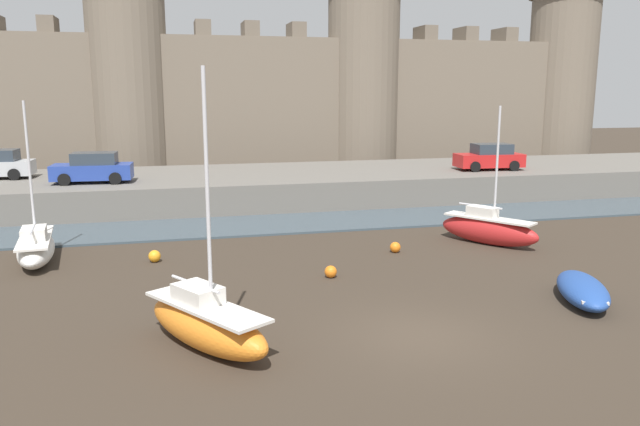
% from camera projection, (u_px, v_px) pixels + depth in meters
% --- Properties ---
extents(ground_plane, '(160.00, 160.00, 0.00)m').
position_uv_depth(ground_plane, '(419.00, 336.00, 16.92)').
color(ground_plane, '#382D23').
extents(water_channel, '(80.00, 4.50, 0.10)m').
position_uv_depth(water_channel, '(303.00, 223.00, 31.07)').
color(water_channel, '#3D4C56').
rests_on(water_channel, ground).
extents(quay_road, '(65.14, 10.00, 1.67)m').
position_uv_depth(quay_road, '(277.00, 186.00, 37.82)').
color(quay_road, '#666059').
rests_on(quay_road, ground).
extents(castle, '(59.34, 6.20, 18.07)m').
position_uv_depth(castle, '(251.00, 90.00, 47.06)').
color(castle, '#706354').
rests_on(castle, ground).
extents(sailboat_foreground_left, '(3.52, 4.56, 7.11)m').
position_uv_depth(sailboat_foreground_left, '(206.00, 323.00, 15.95)').
color(sailboat_foreground_left, orange).
rests_on(sailboat_foreground_left, ground).
extents(sailboat_midflat_centre, '(1.83, 4.81, 6.17)m').
position_uv_depth(sailboat_midflat_centre, '(36.00, 247.00, 24.03)').
color(sailboat_midflat_centre, silver).
rests_on(sailboat_midflat_centre, ground).
extents(rowboat_midflat_right, '(2.65, 3.80, 0.79)m').
position_uv_depth(rowboat_midflat_right, '(583.00, 289.00, 19.52)').
color(rowboat_midflat_right, '#234793').
rests_on(rowboat_midflat_right, ground).
extents(sailboat_midflat_left, '(3.35, 4.26, 5.92)m').
position_uv_depth(sailboat_midflat_left, '(488.00, 229.00, 26.84)').
color(sailboat_midflat_left, red).
rests_on(sailboat_midflat_left, ground).
extents(mooring_buoy_mid_mud, '(0.44, 0.44, 0.44)m').
position_uv_depth(mooring_buoy_mid_mud, '(331.00, 272.00, 22.10)').
color(mooring_buoy_mid_mud, orange).
rests_on(mooring_buoy_mid_mud, ground).
extents(mooring_buoy_near_shore, '(0.47, 0.47, 0.47)m').
position_uv_depth(mooring_buoy_near_shore, '(155.00, 256.00, 24.10)').
color(mooring_buoy_near_shore, orange).
rests_on(mooring_buoy_near_shore, ground).
extents(mooring_buoy_near_channel, '(0.44, 0.44, 0.44)m').
position_uv_depth(mooring_buoy_near_channel, '(395.00, 247.00, 25.53)').
color(mooring_buoy_near_channel, orange).
rests_on(mooring_buoy_near_channel, ground).
extents(car_quay_east, '(4.20, 2.08, 1.62)m').
position_uv_depth(car_quay_east, '(490.00, 157.00, 38.66)').
color(car_quay_east, red).
rests_on(car_quay_east, quay_road).
extents(car_quay_centre_west, '(4.20, 2.08, 1.62)m').
position_uv_depth(car_quay_centre_west, '(93.00, 168.00, 33.24)').
color(car_quay_centre_west, '#263F99').
rests_on(car_quay_centre_west, quay_road).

